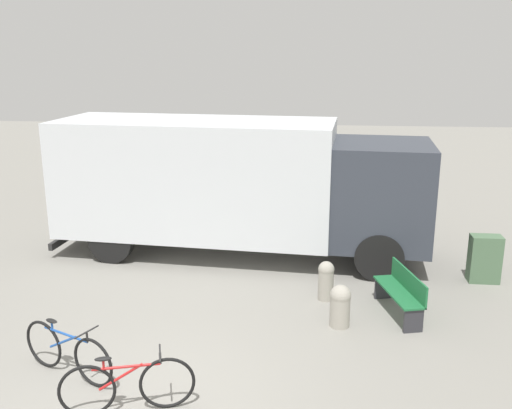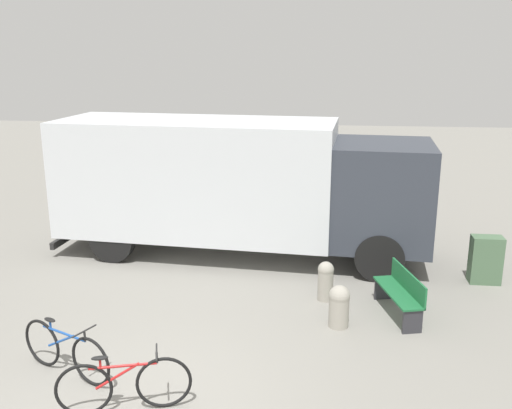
{
  "view_description": "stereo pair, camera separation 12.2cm",
  "coord_description": "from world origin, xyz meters",
  "px_view_note": "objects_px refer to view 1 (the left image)",
  "views": [
    {
      "loc": [
        2.19,
        -6.59,
        4.66
      ],
      "look_at": [
        1.1,
        4.27,
        1.69
      ],
      "focal_mm": 40.0,
      "sensor_mm": 36.0,
      "label": 1
    },
    {
      "loc": [
        2.31,
        -6.57,
        4.66
      ],
      "look_at": [
        1.1,
        4.27,
        1.69
      ],
      "focal_mm": 40.0,
      "sensor_mm": 36.0,
      "label": 2
    }
  ],
  "objects_px": {
    "bollard_near_bench": "(340,304)",
    "utility_box": "(485,259)",
    "bicycle_near": "(67,352)",
    "bollard_far_bench": "(326,279)",
    "delivery_truck": "(234,181)",
    "park_bench": "(402,291)",
    "bicycle_middle": "(127,386)"
  },
  "relations": [
    {
      "from": "bicycle_near",
      "to": "bicycle_middle",
      "type": "xyz_separation_m",
      "value": [
        1.15,
        -0.76,
        0.0
      ]
    },
    {
      "from": "delivery_truck",
      "to": "bollard_near_bench",
      "type": "xyz_separation_m",
      "value": [
        2.31,
        -3.44,
        -1.34
      ]
    },
    {
      "from": "bicycle_middle",
      "to": "bicycle_near",
      "type": "bearing_deg",
      "value": 130.58
    },
    {
      "from": "park_bench",
      "to": "utility_box",
      "type": "distance_m",
      "value": 2.57
    },
    {
      "from": "bollard_near_bench",
      "to": "utility_box",
      "type": "height_order",
      "value": "utility_box"
    },
    {
      "from": "bicycle_near",
      "to": "utility_box",
      "type": "xyz_separation_m",
      "value": [
        7.08,
        4.28,
        0.1
      ]
    },
    {
      "from": "bicycle_near",
      "to": "bollard_near_bench",
      "type": "bearing_deg",
      "value": 51.12
    },
    {
      "from": "bicycle_middle",
      "to": "park_bench",
      "type": "bearing_deg",
      "value": 23.68
    },
    {
      "from": "park_bench",
      "to": "bicycle_near",
      "type": "distance_m",
      "value": 5.77
    },
    {
      "from": "park_bench",
      "to": "bicycle_near",
      "type": "relative_size",
      "value": 0.95
    },
    {
      "from": "park_bench",
      "to": "bicycle_middle",
      "type": "height_order",
      "value": "bicycle_middle"
    },
    {
      "from": "bollard_far_bench",
      "to": "utility_box",
      "type": "relative_size",
      "value": 0.78
    },
    {
      "from": "bicycle_near",
      "to": "bicycle_middle",
      "type": "height_order",
      "value": "same"
    },
    {
      "from": "bicycle_near",
      "to": "bollard_near_bench",
      "type": "distance_m",
      "value": 4.5
    },
    {
      "from": "park_bench",
      "to": "utility_box",
      "type": "bearing_deg",
      "value": -62.72
    },
    {
      "from": "delivery_truck",
      "to": "park_bench",
      "type": "xyz_separation_m",
      "value": [
        3.43,
        -2.87,
        -1.29
      ]
    },
    {
      "from": "bicycle_middle",
      "to": "utility_box",
      "type": "height_order",
      "value": "utility_box"
    },
    {
      "from": "delivery_truck",
      "to": "park_bench",
      "type": "height_order",
      "value": "delivery_truck"
    },
    {
      "from": "bicycle_middle",
      "to": "bollard_near_bench",
      "type": "xyz_separation_m",
      "value": [
        2.89,
        2.75,
        0.01
      ]
    },
    {
      "from": "delivery_truck",
      "to": "bicycle_near",
      "type": "bearing_deg",
      "value": -103.15
    },
    {
      "from": "park_bench",
      "to": "bicycle_near",
      "type": "bearing_deg",
      "value": 101.84
    },
    {
      "from": "park_bench",
      "to": "bollard_near_bench",
      "type": "bearing_deg",
      "value": 102.44
    },
    {
      "from": "park_bench",
      "to": "bicycle_middle",
      "type": "xyz_separation_m",
      "value": [
        -4.02,
        -3.32,
        -0.06
      ]
    },
    {
      "from": "bollard_far_bench",
      "to": "utility_box",
      "type": "bearing_deg",
      "value": 20.36
    },
    {
      "from": "bicycle_middle",
      "to": "utility_box",
      "type": "bearing_deg",
      "value": 24.41
    },
    {
      "from": "park_bench",
      "to": "bollard_far_bench",
      "type": "distance_m",
      "value": 1.44
    },
    {
      "from": "bicycle_near",
      "to": "bollard_far_bench",
      "type": "xyz_separation_m",
      "value": [
        3.81,
        3.07,
        0.02
      ]
    },
    {
      "from": "delivery_truck",
      "to": "bicycle_near",
      "type": "height_order",
      "value": "delivery_truck"
    },
    {
      "from": "delivery_truck",
      "to": "bollard_far_bench",
      "type": "relative_size",
      "value": 11.14
    },
    {
      "from": "bicycle_middle",
      "to": "bollard_far_bench",
      "type": "bearing_deg",
      "value": 39.21
    },
    {
      "from": "bicycle_near",
      "to": "park_bench",
      "type": "bearing_deg",
      "value": 51.29
    },
    {
      "from": "bicycle_near",
      "to": "bollard_far_bench",
      "type": "distance_m",
      "value": 4.89
    }
  ]
}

